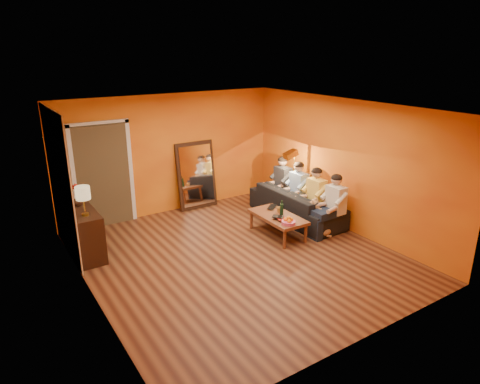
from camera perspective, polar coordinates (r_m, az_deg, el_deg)
room_shell at (r=7.45m, az=-1.71°, el=1.44°), size 5.00×5.50×2.60m
white_accent at (r=7.87m, az=-22.86°, el=0.90°), size 0.02×1.90×2.58m
doorway_recess at (r=9.15m, az=-17.97°, el=2.20°), size 1.06×0.30×2.10m
door_jamb_left at (r=8.92m, az=-21.27°, el=1.41°), size 0.08×0.06×2.20m
door_jamb_right at (r=9.19m, az=-14.36°, el=2.61°), size 0.08×0.06×2.20m
door_header at (r=8.81m, az=-18.45°, el=8.70°), size 1.22×0.06×0.08m
mirror_frame at (r=9.75m, az=-5.86°, el=2.25°), size 0.92×0.27×1.51m
mirror_glass at (r=9.72m, az=-5.75°, el=2.19°), size 0.78×0.21×1.35m
sideboard at (r=8.02m, az=-20.09°, el=-5.12°), size 0.44×1.18×0.85m
table_lamp at (r=7.50m, az=-20.12°, el=-1.17°), size 0.24×0.24×0.51m
sofa at (r=9.23m, az=7.52°, el=-1.60°), size 2.27×0.89×0.66m
coffee_table at (r=8.42m, az=5.02°, el=-4.44°), size 0.64×1.23×0.42m
floor_lamp at (r=9.33m, az=7.18°, el=1.17°), size 0.32×0.26×1.44m
dog at (r=8.50m, az=10.51°, el=-3.41°), size 0.50×0.67×0.71m
person_far_left at (r=8.54m, az=12.60°, el=-1.61°), size 0.70×0.44×1.22m
person_mid_left at (r=8.90m, az=10.10°, el=-0.59°), size 0.70×0.44×1.22m
person_mid_right at (r=9.29m, az=7.81°, el=0.35°), size 0.70×0.44×1.22m
person_far_right at (r=9.69m, az=5.70°, el=1.21°), size 0.70×0.44×1.22m
fruit_bowl at (r=7.92m, az=6.50°, el=-3.73°), size 0.26×0.26×0.16m
wine_bottle at (r=8.27m, az=5.57°, el=-2.15°), size 0.07×0.07×0.31m
tumbler at (r=8.47m, az=5.21°, el=-2.37°), size 0.12×0.12×0.10m
laptop at (r=8.69m, az=4.58°, el=-2.07°), size 0.39×0.37×0.03m
book_lower at (r=8.08m, az=4.92°, el=-3.73°), size 0.22×0.28×0.02m
book_mid at (r=8.09m, az=4.94°, el=-3.56°), size 0.22×0.27×0.02m
book_upper at (r=8.06m, az=4.97°, el=-3.49°), size 0.25×0.26×0.02m
vase at (r=8.07m, az=-20.92°, el=-1.14°), size 0.17×0.17×0.18m
flowers at (r=7.99m, az=-21.12°, el=0.48°), size 0.17×0.17×0.42m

